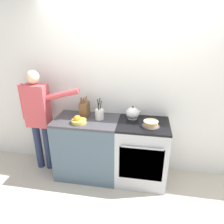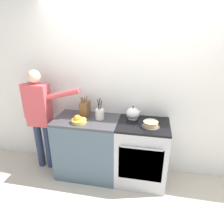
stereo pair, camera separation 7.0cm
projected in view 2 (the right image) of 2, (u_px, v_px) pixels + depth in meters
ground_plane at (122, 190)px, 2.82m from camera, size 16.00×16.00×0.00m
wall_back at (130, 90)px, 2.88m from camera, size 8.00×0.04×2.60m
counter_cabinet at (88, 147)px, 3.02m from camera, size 0.91×0.59×0.93m
stove_range at (142, 153)px, 2.87m from camera, size 0.70×0.62×0.93m
layer_cake at (151, 124)px, 2.60m from camera, size 0.24×0.24×0.08m
tea_kettle at (133, 113)px, 2.83m from camera, size 0.24×0.19×0.19m
knife_block at (85, 109)px, 2.91m from camera, size 0.12×0.18×0.31m
utensil_crock at (100, 114)px, 2.82m from camera, size 0.12×0.12×0.31m
fruit_bowl at (78, 120)px, 2.72m from camera, size 0.20×0.20×0.11m
person_baker at (40, 113)px, 2.99m from camera, size 0.92×0.20×1.60m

